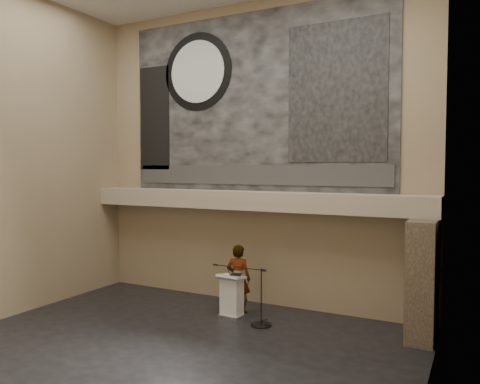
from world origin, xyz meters
The scene contains 19 objects.
floor centered at (0.00, 0.00, 0.00)m, with size 10.00×10.00×0.00m, color black.
wall_back centered at (0.00, 4.00, 4.25)m, with size 10.00×0.02×8.50m, color #8E7D5A.
wall_left centered at (-5.00, 0.00, 4.25)m, with size 0.02×8.00×8.50m, color #8E7D5A.
wall_right centered at (5.00, 0.00, 4.25)m, with size 0.02×8.00×8.50m, color #8E7D5A.
soffit centered at (0.00, 3.60, 2.95)m, with size 10.00×0.80×0.50m, color tan.
sprinkler_left centered at (-1.60, 3.55, 2.67)m, with size 0.04×0.04×0.06m, color #B2893D.
sprinkler_right centered at (1.90, 3.55, 2.67)m, with size 0.04×0.04×0.06m, color #B2893D.
banner centered at (0.00, 3.97, 5.70)m, with size 8.00×0.05×5.00m, color black.
banner_text_strip centered at (0.00, 3.93, 3.65)m, with size 7.76×0.02×0.55m, color #2E2E2E.
banner_clock_rim centered at (-1.80, 3.93, 6.70)m, with size 2.30×2.30×0.02m, color black.
banner_clock_face centered at (-1.80, 3.91, 6.70)m, with size 1.84×1.84×0.02m, color silver.
banner_building_print centered at (2.40, 3.93, 5.80)m, with size 2.60×0.02×3.60m, color black.
banner_brick_print centered at (-3.40, 3.93, 5.40)m, with size 1.10×0.02×3.20m, color black.
stone_pier centered at (4.65, 3.15, 1.35)m, with size 0.60×1.40×2.70m, color #44362A.
lectern centered at (0.13, 2.49, 0.55)m, with size 0.71×0.54×1.13m.
binder centered at (0.24, 2.51, 1.12)m, with size 0.28×0.22×0.04m, color black.
papers centered at (0.00, 2.45, 1.10)m, with size 0.20×0.28×0.01m, color white.
speaker_person centered at (0.11, 2.89, 0.91)m, with size 0.67×0.44×1.83m, color beige.
mic_stand centered at (1.01, 2.27, 0.22)m, with size 1.63×0.52×1.41m.
Camera 1 is at (5.78, -7.95, 3.86)m, focal length 35.00 mm.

